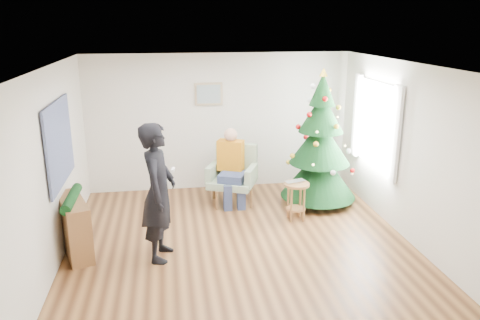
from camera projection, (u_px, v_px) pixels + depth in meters
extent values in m
plane|color=brown|center=(240.00, 243.00, 6.94)|extent=(5.00, 5.00, 0.00)
plane|color=white|center=(240.00, 65.00, 6.20)|extent=(5.00, 5.00, 0.00)
plane|color=silver|center=(219.00, 122.00, 8.94)|extent=(5.00, 0.00, 5.00)
plane|color=silver|center=(283.00, 237.00, 4.20)|extent=(5.00, 0.00, 5.00)
plane|color=silver|center=(54.00, 167.00, 6.20)|extent=(0.00, 5.00, 5.00)
plane|color=silver|center=(406.00, 151.00, 6.94)|extent=(0.00, 5.00, 5.00)
cube|color=white|center=(376.00, 124.00, 7.83)|extent=(0.04, 1.30, 1.40)
cube|color=white|center=(395.00, 135.00, 7.11)|extent=(0.05, 0.25, 1.50)
cube|color=white|center=(357.00, 116.00, 8.53)|extent=(0.05, 0.25, 1.50)
cylinder|color=#3F2816|center=(317.00, 194.00, 8.45)|extent=(0.10, 0.10, 0.31)
cone|color=black|center=(319.00, 172.00, 8.34)|extent=(1.33, 1.33, 0.87)
cone|color=black|center=(320.00, 142.00, 8.17)|extent=(1.07, 1.07, 0.77)
cone|color=black|center=(322.00, 113.00, 8.03)|extent=(0.78, 0.78, 0.67)
cone|color=black|center=(323.00, 89.00, 7.91)|extent=(0.45, 0.45, 0.56)
cone|color=gold|center=(324.00, 72.00, 7.83)|extent=(0.14, 0.14, 0.14)
cylinder|color=brown|center=(297.00, 184.00, 7.59)|extent=(0.42, 0.42, 0.04)
cylinder|color=brown|center=(296.00, 208.00, 7.71)|extent=(0.32, 0.32, 0.02)
imported|color=silver|center=(297.00, 182.00, 7.58)|extent=(0.40, 0.31, 0.03)
cube|color=#8DA686|center=(232.00, 182.00, 8.34)|extent=(0.97, 0.95, 0.12)
cube|color=#8DA686|center=(237.00, 159.00, 8.55)|extent=(0.74, 0.42, 0.60)
cube|color=#8DA686|center=(213.00, 172.00, 8.39)|extent=(0.34, 0.59, 0.30)
cube|color=#8DA686|center=(251.00, 175.00, 8.21)|extent=(0.34, 0.59, 0.30)
cube|color=navy|center=(233.00, 177.00, 8.23)|extent=(0.58, 0.59, 0.14)
cube|color=#BF7211|center=(231.00, 155.00, 8.36)|extent=(0.51, 0.40, 0.55)
sphere|color=tan|center=(231.00, 135.00, 8.23)|extent=(0.24, 0.24, 0.24)
imported|color=black|center=(159.00, 192.00, 6.26)|extent=(0.58, 0.77, 1.91)
cube|color=white|center=(173.00, 170.00, 6.17)|extent=(0.06, 0.13, 0.04)
cube|color=brown|center=(75.00, 226.00, 6.54)|extent=(0.62, 1.04, 0.80)
cylinder|color=black|center=(72.00, 198.00, 6.42)|extent=(0.14, 0.90, 0.14)
cube|color=black|center=(59.00, 143.00, 6.42)|extent=(0.03, 1.50, 1.15)
cube|color=tan|center=(209.00, 94.00, 8.72)|extent=(0.52, 0.03, 0.42)
cube|color=gray|center=(209.00, 94.00, 8.70)|extent=(0.44, 0.02, 0.34)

